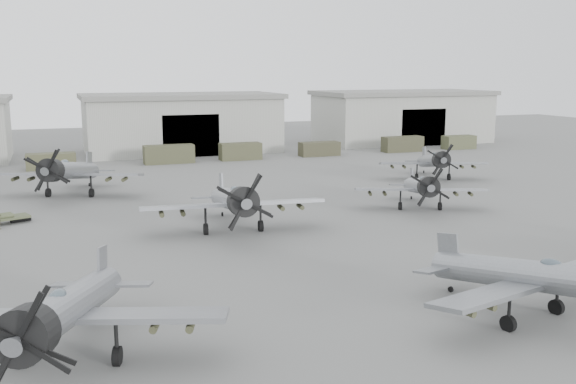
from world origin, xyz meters
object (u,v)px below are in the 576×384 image
aircraft_mid_2 (421,187)px  aircraft_far_0 (68,171)px  aircraft_near_1 (538,278)px  aircraft_mid_1 (233,200)px  aircraft_far_1 (434,161)px  aircraft_near_0 (64,311)px

aircraft_mid_2 → aircraft_far_0: (-28.84, 17.00, 0.46)m
aircraft_far_0 → aircraft_near_1: bearing=-42.0°
aircraft_near_1 → aircraft_mid_1: size_ratio=0.91×
aircraft_far_0 → aircraft_far_1: (38.64, -3.91, -0.38)m
aircraft_near_0 → aircraft_far_0: (1.33, 38.17, 0.12)m
aircraft_far_0 → aircraft_far_1: aircraft_far_0 is taller
aircraft_mid_2 → aircraft_far_1: aircraft_far_1 is taller
aircraft_mid_1 → aircraft_far_0: (-11.21, 19.09, 0.02)m
aircraft_mid_1 → aircraft_far_0: bearing=126.6°
aircraft_near_0 → aircraft_mid_1: 22.83m
aircraft_far_0 → aircraft_far_1: bearing=16.0°
aircraft_mid_1 → aircraft_mid_2: size_ratio=1.23×
aircraft_mid_1 → aircraft_far_1: 31.35m
aircraft_far_1 → aircraft_far_0: bearing=-165.1°
aircraft_near_0 → aircraft_mid_2: bearing=54.1°
aircraft_near_1 → aircraft_far_1: aircraft_near_1 is taller
aircraft_mid_1 → aircraft_far_1: size_ratio=1.18×
aircraft_near_0 → aircraft_far_1: aircraft_near_0 is taller
aircraft_near_0 → aircraft_mid_2: aircraft_near_0 is taller
aircraft_mid_1 → aircraft_mid_2: (17.63, 2.09, -0.43)m
aircraft_near_0 → aircraft_near_1: bearing=11.1°
aircraft_mid_1 → aircraft_far_1: aircraft_mid_1 is taller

